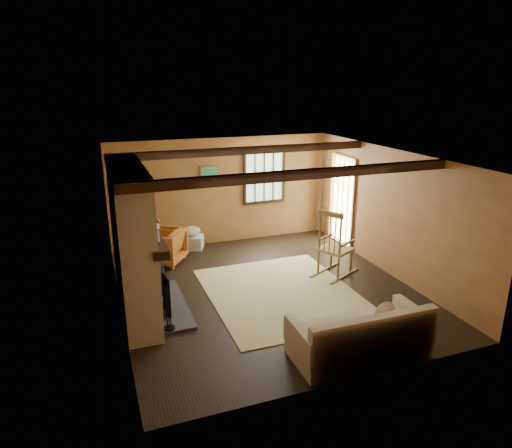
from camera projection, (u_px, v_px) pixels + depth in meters
name	position (u px, v px, depth m)	size (l,w,h in m)	color
ground	(267.00, 290.00, 8.16)	(5.50, 5.50, 0.00)	black
room_envelope	(274.00, 197.00, 7.97)	(5.02, 5.52, 2.44)	#A36539
fireplace	(134.00, 248.00, 7.10)	(1.02, 2.30, 2.40)	brown
rug	(281.00, 293.00, 8.05)	(2.50, 3.00, 0.01)	tan
rocking_chair	(334.00, 248.00, 8.65)	(1.07, 0.88, 1.32)	#AB8053
sofa	(361.00, 339.00, 6.15)	(1.88, 0.85, 0.76)	beige
firewood_pile	(145.00, 251.00, 9.73)	(0.64, 0.12, 0.23)	#503222
laundry_basket	(191.00, 242.00, 10.14)	(0.50, 0.38, 0.30)	silver
basket_pillow	(191.00, 231.00, 10.06)	(0.43, 0.34, 0.21)	beige
armchair	(163.00, 246.00, 9.29)	(0.76, 0.78, 0.71)	#BF6026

